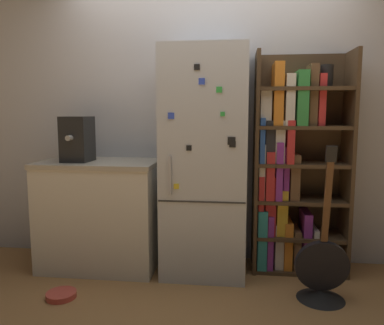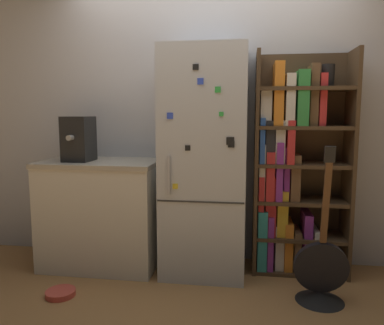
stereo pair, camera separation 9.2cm
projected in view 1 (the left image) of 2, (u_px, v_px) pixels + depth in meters
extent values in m
plane|color=#A87542|center=(203.00, 277.00, 3.09)|extent=(16.00, 16.00, 0.00)
cube|color=silver|center=(208.00, 118.00, 3.39)|extent=(8.00, 0.05, 2.60)
cube|color=silver|center=(205.00, 163.00, 3.11)|extent=(0.68, 0.61, 1.86)
cube|color=#333333|center=(201.00, 202.00, 2.84)|extent=(0.67, 0.01, 0.01)
cube|color=#B2B2B7|center=(170.00, 176.00, 2.83)|extent=(0.02, 0.02, 0.30)
cube|color=black|center=(232.00, 141.00, 2.76)|extent=(0.06, 0.01, 0.06)
cube|color=black|center=(189.00, 148.00, 2.80)|extent=(0.04, 0.02, 0.04)
cube|color=black|center=(233.00, 144.00, 2.76)|extent=(0.05, 0.02, 0.05)
cube|color=blue|center=(202.00, 81.00, 2.73)|extent=(0.05, 0.02, 0.05)
cube|color=black|center=(197.00, 67.00, 2.72)|extent=(0.04, 0.01, 0.04)
cube|color=green|center=(219.00, 90.00, 2.72)|extent=(0.04, 0.02, 0.04)
cube|color=yellow|center=(176.00, 186.00, 2.85)|extent=(0.04, 0.02, 0.04)
cube|color=green|center=(223.00, 114.00, 2.74)|extent=(0.03, 0.01, 0.03)
cube|color=blue|center=(171.00, 116.00, 2.78)|extent=(0.05, 0.02, 0.05)
cube|color=#4C3823|center=(256.00, 163.00, 3.18)|extent=(0.03, 0.38, 1.84)
cube|color=#4C3823|center=(347.00, 165.00, 3.09)|extent=(0.03, 0.38, 1.84)
cube|color=#4C3823|center=(297.00, 161.00, 3.30)|extent=(0.78, 0.03, 1.84)
cube|color=#4C3823|center=(297.00, 267.00, 3.25)|extent=(0.72, 0.35, 0.03)
cube|color=#4C3823|center=(298.00, 235.00, 3.21)|extent=(0.72, 0.35, 0.03)
cube|color=#4C3823|center=(299.00, 200.00, 3.17)|extent=(0.72, 0.35, 0.03)
cube|color=#4C3823|center=(301.00, 164.00, 3.13)|extent=(0.72, 0.35, 0.03)
cube|color=#4C3823|center=(302.00, 127.00, 3.09)|extent=(0.72, 0.35, 0.03)
cube|color=#4C3823|center=(303.00, 90.00, 3.05)|extent=(0.72, 0.35, 0.03)
cube|color=teal|center=(261.00, 236.00, 3.25)|extent=(0.08, 0.33, 0.51)
cube|color=purple|center=(269.00, 238.00, 3.25)|extent=(0.05, 0.32, 0.46)
cube|color=silver|center=(278.00, 243.00, 3.24)|extent=(0.07, 0.25, 0.38)
cube|color=orange|center=(287.00, 242.00, 3.23)|extent=(0.07, 0.29, 0.40)
cube|color=brown|center=(295.00, 247.00, 3.22)|extent=(0.06, 0.29, 0.34)
cube|color=purple|center=(305.00, 239.00, 3.21)|extent=(0.07, 0.29, 0.48)
cube|color=silver|center=(313.00, 247.00, 3.21)|extent=(0.04, 0.28, 0.35)
cube|color=red|center=(260.00, 203.00, 3.21)|extent=(0.05, 0.31, 0.50)
cube|color=red|center=(270.00, 204.00, 3.20)|extent=(0.08, 0.27, 0.49)
cube|color=gold|center=(281.00, 210.00, 3.21)|extent=(0.09, 0.27, 0.39)
cube|color=silver|center=(261.00, 170.00, 3.18)|extent=(0.05, 0.30, 0.46)
cube|color=red|center=(269.00, 174.00, 3.17)|extent=(0.07, 0.31, 0.40)
cube|color=purple|center=(278.00, 170.00, 3.16)|extent=(0.05, 0.31, 0.48)
cube|color=purple|center=(285.00, 172.00, 3.16)|extent=(0.05, 0.25, 0.44)
cube|color=brown|center=(293.00, 176.00, 3.16)|extent=(0.07, 0.30, 0.38)
cube|color=#2D59B2|center=(262.00, 140.00, 3.14)|extent=(0.04, 0.31, 0.37)
cube|color=#262628|center=(269.00, 141.00, 3.14)|extent=(0.07, 0.29, 0.35)
cube|color=silver|center=(279.00, 141.00, 3.13)|extent=(0.08, 0.28, 0.35)
cube|color=red|center=(289.00, 141.00, 3.11)|extent=(0.06, 0.32, 0.35)
cube|color=silver|center=(265.00, 107.00, 3.11)|extent=(0.09, 0.25, 0.31)
cube|color=orange|center=(277.00, 95.00, 3.09)|extent=(0.08, 0.31, 0.51)
cube|color=silver|center=(288.00, 100.00, 3.07)|extent=(0.07, 0.31, 0.41)
cube|color=#338C3F|center=(300.00, 99.00, 3.06)|extent=(0.09, 0.32, 0.44)
cube|color=brown|center=(311.00, 96.00, 3.06)|extent=(0.06, 0.24, 0.49)
cube|color=red|center=(320.00, 100.00, 3.06)|extent=(0.05, 0.26, 0.41)
cylinder|color=black|center=(327.00, 76.00, 3.02)|extent=(0.10, 0.10, 0.18)
cube|color=silver|center=(101.00, 216.00, 3.28)|extent=(0.99, 0.61, 0.89)
cube|color=#B2A893|center=(100.00, 163.00, 3.22)|extent=(1.01, 0.63, 0.04)
cube|color=black|center=(77.00, 139.00, 3.17)|extent=(0.22, 0.26, 0.38)
cylinder|color=#A5A39E|center=(69.00, 138.00, 3.01)|extent=(0.04, 0.06, 0.04)
cone|color=black|center=(320.00, 295.00, 2.71)|extent=(0.34, 0.34, 0.06)
cylinder|color=black|center=(322.00, 266.00, 2.69)|extent=(0.38, 0.10, 0.38)
cube|color=brown|center=(327.00, 203.00, 2.56)|extent=(0.04, 0.10, 0.58)
cube|color=black|center=(331.00, 154.00, 2.47)|extent=(0.07, 0.04, 0.11)
cylinder|color=#D84C3F|center=(61.00, 295.00, 2.73)|extent=(0.22, 0.22, 0.04)
torus|color=#D84C3F|center=(61.00, 293.00, 2.73)|extent=(0.22, 0.22, 0.01)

